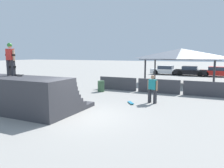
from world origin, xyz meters
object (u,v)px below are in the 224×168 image
skateboard_on_deck (18,75)px  parked_car_red (217,72)px  skateboard_on_ground (131,103)px  skater_on_deck (10,57)px  trash_bin (101,86)px  parked_car_white (166,70)px  parked_car_black (190,71)px  bystander_walking (153,88)px

skateboard_on_deck → parked_car_red: 25.14m
skateboard_on_ground → parked_car_red: size_ratio=0.18×
skater_on_deck → parked_car_red: bearing=70.2°
skateboard_on_deck → skateboard_on_ground: size_ratio=1.16×
skater_on_deck → trash_bin: skater_on_deck is taller
trash_bin → parked_car_white: bearing=83.7°
skater_on_deck → parked_car_black: skater_on_deck is taller
trash_bin → skateboard_on_ground: bearing=-39.8°
bystander_walking → parked_car_black: bystander_walking is taller
parked_car_white → skateboard_on_ground: bearing=-81.3°
trash_bin → parked_car_black: (5.12, 16.25, 0.18)m
parked_car_white → parked_car_red: 6.58m
bystander_walking → skateboard_on_ground: bearing=47.5°
skater_on_deck → parked_car_red: skater_on_deck is taller
skateboard_on_deck → trash_bin: skateboard_on_deck is taller
parked_car_black → parked_car_white: bearing=175.3°
trash_bin → parked_car_black: bearing=72.5°
bystander_walking → trash_bin: 5.20m
skateboard_on_deck → parked_car_red: bearing=82.5°
parked_car_white → skater_on_deck: bearing=-95.4°
bystander_walking → parked_car_black: (0.46, 18.52, -0.33)m
skateboard_on_deck → skateboard_on_ground: (5.00, 3.65, -1.78)m
parked_car_white → parked_car_black: 3.31m
parked_car_red → skateboard_on_ground: bearing=-103.1°
bystander_walking → trash_bin: (-4.66, 2.27, -0.51)m
skater_on_deck → trash_bin: 7.32m
parked_car_red → trash_bin: bearing=-116.1°
parked_car_red → parked_car_black: bearing=-175.1°
trash_bin → skateboard_on_deck: bearing=-102.4°
bystander_walking → parked_car_white: 19.07m
skateboard_on_deck → bystander_walking: size_ratio=0.52×
bystander_walking → trash_bin: bystander_walking is taller
parked_car_black → parked_car_red: same height
bystander_walking → parked_car_white: size_ratio=0.38×
trash_bin → parked_car_red: size_ratio=0.20×
skateboard_on_ground → parked_car_black: size_ratio=0.18×
skateboard_on_ground → skater_on_deck: bearing=-91.9°
bystander_walking → skateboard_on_deck: bearing=51.0°
skateboard_on_ground → trash_bin: (-3.55, 2.96, 0.37)m
skateboard_on_deck → bystander_walking: (6.11, 4.34, -0.90)m
trash_bin → skater_on_deck: bearing=-105.8°
bystander_walking → skateboard_on_ground: 1.57m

